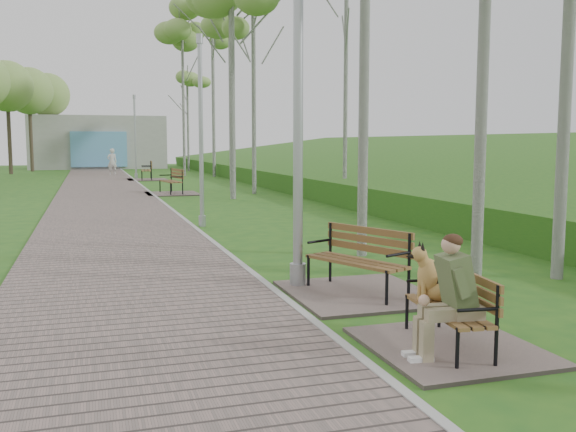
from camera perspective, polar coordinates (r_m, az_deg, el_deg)
walkway at (r=22.76m, az=-15.84°, el=1.35°), size 3.50×67.00×0.04m
kerb at (r=22.87m, az=-11.46°, el=1.50°), size 0.10×67.00×0.05m
embankment at (r=25.62m, az=16.71°, el=1.83°), size 14.00×70.00×1.60m
building_north at (r=52.14m, az=-16.52°, el=6.28°), size 10.00×5.20×4.00m
bench_main at (r=6.32m, az=13.87°, el=-8.39°), size 1.55×1.72×1.35m
bench_second at (r=8.43m, az=6.12°, el=-5.67°), size 1.78×1.98×1.09m
bench_third at (r=25.17m, az=-10.35°, el=2.44°), size 1.98×2.20×1.22m
bench_far at (r=35.03m, az=-12.46°, el=3.53°), size 2.06×2.29×1.27m
lamp_post_near at (r=8.68m, az=0.91°, el=11.24°), size 0.22×0.22×5.76m
lamp_post_second at (r=15.24m, az=-7.74°, el=6.88°), size 0.17×0.17×4.46m
lamp_post_third at (r=36.89m, az=-13.42°, el=6.63°), size 0.18×0.18×4.61m
pedestrian_near at (r=40.86m, az=-15.37°, el=4.67°), size 0.66×0.51×1.63m
birch_far_b at (r=27.21m, az=-5.17°, el=18.59°), size 2.64×2.64×9.77m
birch_far_c at (r=38.23m, az=-6.74°, el=16.48°), size 2.93×2.93×10.97m
birch_distant_a at (r=39.42m, az=-9.41°, el=16.08°), size 2.80×2.80×10.92m
birch_distant_b at (r=45.74m, az=-8.94°, el=11.06°), size 2.22×2.22×7.20m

